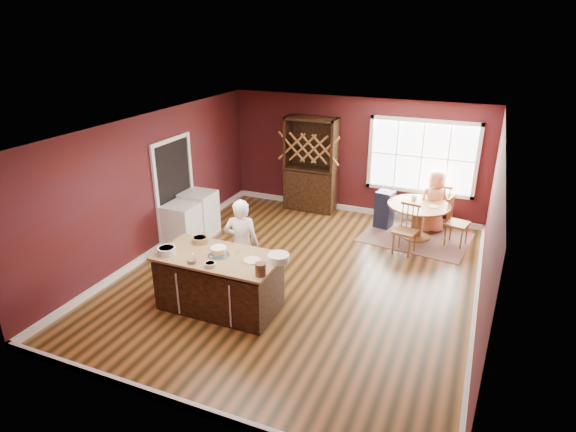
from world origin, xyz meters
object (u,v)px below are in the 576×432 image
Objects in this scene: baker at (242,244)px; hutch at (311,165)px; chair_north at (440,205)px; washer at (182,225)px; layer_cake at (219,251)px; chair_east at (458,222)px; seated_woman at (434,202)px; toddler at (387,192)px; dining_table at (418,214)px; high_chair at (384,209)px; kitchen_island at (220,283)px; chair_south at (405,229)px; dryer at (199,213)px.

baker is 0.71× the size of hutch.
baker reaches higher than chair_north.
layer_cake is at bearing -41.97° from washer.
chair_east is 0.77m from seated_woman.
chair_north is 3.99× the size of toddler.
hutch reaches higher than seated_woman.
dining_table is 4.85m from washer.
layer_cake reaches higher than high_chair.
seated_woman is at bearing 7.22° from toddler.
kitchen_island is 2.22× the size of high_chair.
seated_woman is 2.93m from hutch.
hutch is (-2.53, 1.53, 0.61)m from chair_south.
dining_table is at bearing -145.07° from baker.
chair_south is at bearing 69.70° from chair_north.
hutch is at bearing 92.34° from kitchen_island.
dining_table is 0.83m from chair_south.
toddler is at bearing 16.19° from chair_north.
dryer is at bearing -4.07° from seated_woman.
seated_woman reaches higher than toddler.
dining_table is at bearing 60.44° from chair_north.
toddler is (1.69, 3.53, 0.02)m from baker.
hutch is (-1.88, 0.39, 0.68)m from high_chair.
chair_east is at bearing -14.29° from toddler.
kitchen_island is 0.55m from layer_cake.
toddler is (-1.54, 0.39, 0.30)m from chair_east.
toddler is at bearing 80.25° from high_chair.
washer is at bearing -152.54° from dining_table.
kitchen_island is at bearing -51.46° from dryer.
washer is at bearing 138.03° from layer_cake.
chair_east is 1.08× the size of dryer.
chair_north is 1.17× the size of washer.
dining_table is 1.23× the size of chair_north.
toddler is 0.12× the size of hutch.
kitchen_island is 1.40× the size of seated_woman.
dryer is (-1.66, -2.30, -0.64)m from hutch.
kitchen_island is 5.05m from chair_east.
seated_woman is 5.00m from dryer.
kitchen_island is 0.82m from baker.
dryer is at bearing -140.26° from high_chair.
dining_table is 1.43× the size of washer.
chair_east is 1.19× the size of high_chair.
hutch reaches higher than chair_east.
seated_woman is (2.69, 3.66, -0.11)m from baker.
chair_east is (3.23, 3.14, -0.29)m from baker.
washer is (-3.55, -2.59, -0.36)m from toddler.
seated_woman is 1.06m from high_chair.
baker is at bearing -123.33° from chair_south.
chair_north is 0.76× the size of seated_woman.
baker is 3.90m from hutch.
hutch is (-0.20, 4.62, 0.12)m from layer_cake.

